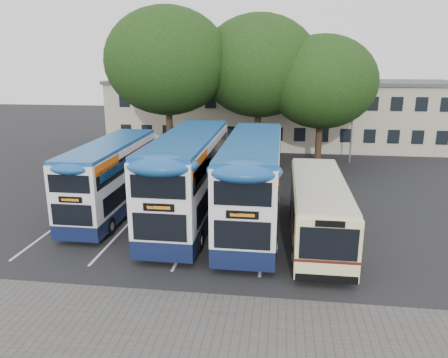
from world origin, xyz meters
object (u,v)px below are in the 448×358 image
object	(u,v)px
tree_right	(322,82)
bus_dd_right	(252,179)
bus_dd_left	(112,175)
tree_mid	(259,66)
lamp_post	(354,100)
bus_dd_mid	(189,175)
bus_single	(318,206)
tree_left	(167,61)

from	to	relation	value
tree_right	bus_dd_right	bearing A→B (deg)	-107.65
bus_dd_left	bus_dd_right	distance (m)	7.80
tree_mid	tree_right	distance (m)	4.98
lamp_post	tree_mid	world-z (taller)	tree_mid
lamp_post	bus_dd_mid	world-z (taller)	lamp_post
tree_right	bus_single	xyz separation A→B (m)	(-1.03, -14.19, -4.91)
tree_left	bus_dd_right	size ratio (longest dim) A/B	1.11
tree_left	bus_dd_left	distance (m)	12.17
lamp_post	bus_dd_mid	xyz separation A→B (m)	(-10.22, -14.82, -2.57)
tree_right	bus_dd_left	distance (m)	17.48
tree_mid	bus_dd_left	size ratio (longest dim) A/B	1.23
bus_dd_mid	bus_single	world-z (taller)	bus_dd_mid
lamp_post	tree_right	bearing A→B (deg)	-143.44
lamp_post	bus_dd_right	world-z (taller)	lamp_post
tree_left	tree_mid	world-z (taller)	tree_left
bus_dd_left	bus_dd_mid	distance (m)	4.50
tree_right	bus_dd_left	xyz separation A→B (m)	(-11.90, -12.04, -4.36)
tree_mid	bus_dd_right	size ratio (longest dim) A/B	1.07
tree_mid	bus_dd_right	distance (m)	15.00
tree_left	bus_dd_right	bearing A→B (deg)	-58.54
bus_single	bus_dd_mid	bearing A→B (deg)	167.74
lamp_post	bus_single	distance (m)	17.01
bus_dd_mid	bus_dd_right	distance (m)	3.31
tree_left	bus_dd_right	distance (m)	14.88
tree_mid	bus_single	distance (m)	16.67
lamp_post	bus_dd_left	size ratio (longest dim) A/B	0.96
bus_dd_right	bus_single	bearing A→B (deg)	-17.91
bus_dd_right	tree_right	bearing A→B (deg)	72.35
bus_dd_mid	bus_single	xyz separation A→B (m)	(6.45, -1.40, -0.90)
lamp_post	bus_single	world-z (taller)	lamp_post
tree_left	bus_dd_left	xyz separation A→B (m)	(-0.50, -10.65, -5.86)
lamp_post	tree_right	world-z (taller)	tree_right
lamp_post	bus_single	bearing A→B (deg)	-103.09
tree_right	bus_dd_mid	xyz separation A→B (m)	(-7.48, -12.79, -4.01)
tree_mid	bus_dd_right	bearing A→B (deg)	-87.66
bus_dd_left	bus_single	xyz separation A→B (m)	(10.87, -2.15, -0.55)
tree_mid	tree_right	world-z (taller)	tree_mid
tree_mid	bus_dd_left	xyz separation A→B (m)	(-7.13, -12.93, -5.49)
tree_right	bus_single	size ratio (longest dim) A/B	1.05
bus_dd_mid	bus_dd_right	xyz separation A→B (m)	(3.29, -0.38, -0.03)
tree_right	bus_dd_right	distance (m)	14.40
tree_left	bus_dd_mid	distance (m)	13.26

